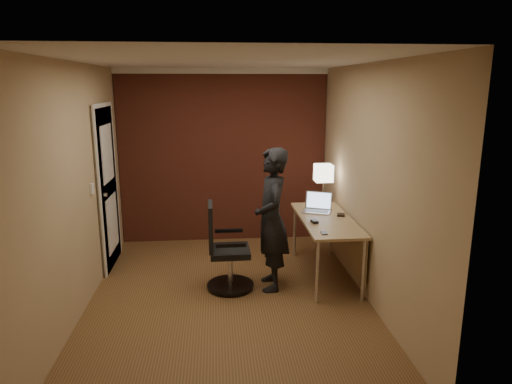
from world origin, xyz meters
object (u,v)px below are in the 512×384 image
desk (332,228)px  desk_lamp (323,174)px  office_chair (224,253)px  person (272,220)px  wallet (341,215)px  mouse (315,222)px  phone (324,233)px  laptop (318,206)px

desk → desk_lamp: 0.83m
office_chair → person: (0.53, 0.00, 0.37)m
wallet → mouse: bearing=-145.4°
mouse → office_chair: office_chair is taller
desk → phone: bearing=-112.8°
phone → wallet: (0.36, 0.64, 0.01)m
office_chair → laptop: bearing=26.0°
laptop → wallet: 0.34m
wallet → person: size_ratio=0.07×
wallet → office_chair: (-1.42, -0.34, -0.31)m
desk → person: person is taller
desk_lamp → office_chair: size_ratio=0.55×
wallet → office_chair: 1.49m
person → desk: bearing=107.6°
desk → phone: size_ratio=13.04×
mouse → person: bearing=175.6°
desk_lamp → office_chair: bearing=-146.3°
desk_lamp → desk: bearing=-92.6°
desk → wallet: wallet is taller
phone → person: 0.61m
desk_lamp → laptop: 0.48m
mouse → wallet: bearing=21.4°
desk_lamp → laptop: bearing=-113.9°
mouse → office_chair: (-1.04, -0.08, -0.31)m
office_chair → person: 0.65m
laptop → person: bearing=-138.5°
phone → office_chair: bearing=164.9°
laptop → desk: bearing=-71.9°
mouse → phone: mouse is taller
desk → person: 0.82m
laptop → desk_lamp: bearing=66.1°
desk → laptop: (-0.11, 0.32, 0.19)m
desk → wallet: bearing=34.4°
office_chair → person: person is taller
mouse → wallet: (0.38, 0.26, -0.01)m
mouse → person: size_ratio=0.06×
mouse → wallet: mouse is taller
laptop → phone: size_ratio=3.51×
laptop → phone: (-0.13, -0.88, -0.06)m
desk_lamp → office_chair: (-1.32, -0.88, -0.71)m
laptop → mouse: 0.52m
desk → wallet: (0.13, 0.09, 0.14)m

